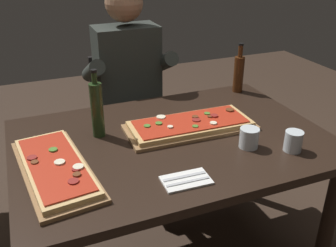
# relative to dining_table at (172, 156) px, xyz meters

# --- Properties ---
(dining_table) EXTENTS (1.40, 0.96, 0.74)m
(dining_table) POSITION_rel_dining_table_xyz_m (0.00, 0.00, 0.00)
(dining_table) COLOR black
(dining_table) RESTS_ON ground_plane
(pizza_rectangular_front) EXTENTS (0.61, 0.28, 0.05)m
(pizza_rectangular_front) POSITION_rel_dining_table_xyz_m (0.11, 0.05, 0.12)
(pizza_rectangular_front) COLOR olive
(pizza_rectangular_front) RESTS_ON dining_table
(pizza_rectangular_left) EXTENTS (0.30, 0.60, 0.05)m
(pizza_rectangular_left) POSITION_rel_dining_table_xyz_m (-0.52, -0.08, 0.12)
(pizza_rectangular_left) COLOR olive
(pizza_rectangular_left) RESTS_ON dining_table
(wine_bottle_dark) EXTENTS (0.06, 0.06, 0.31)m
(wine_bottle_dark) POSITION_rel_dining_table_xyz_m (-0.30, 0.15, 0.23)
(wine_bottle_dark) COLOR #233819
(wine_bottle_dark) RESTS_ON dining_table
(oil_bottle_amber) EXTENTS (0.06, 0.06, 0.29)m
(oil_bottle_amber) POSITION_rel_dining_table_xyz_m (0.58, 0.39, 0.21)
(oil_bottle_amber) COLOR #47230F
(oil_bottle_amber) RESTS_ON dining_table
(tumbler_near_camera) EXTENTS (0.08, 0.08, 0.09)m
(tumbler_near_camera) POSITION_rel_dining_table_xyz_m (0.43, -0.30, 0.13)
(tumbler_near_camera) COLOR silver
(tumbler_near_camera) RESTS_ON dining_table
(tumbler_far_side) EXTENTS (0.08, 0.08, 0.09)m
(tumbler_far_side) POSITION_rel_dining_table_xyz_m (0.27, -0.20, 0.14)
(tumbler_far_side) COLOR silver
(tumbler_far_side) RESTS_ON dining_table
(napkin_cutlery_set) EXTENTS (0.18, 0.12, 0.01)m
(napkin_cutlery_set) POSITION_rel_dining_table_xyz_m (-0.08, -0.33, 0.10)
(napkin_cutlery_set) COLOR white
(napkin_cutlery_set) RESTS_ON dining_table
(diner_chair) EXTENTS (0.44, 0.44, 0.87)m
(diner_chair) POSITION_rel_dining_table_xyz_m (0.03, 0.86, -0.16)
(diner_chair) COLOR black
(diner_chair) RESTS_ON ground_plane
(seated_diner) EXTENTS (0.53, 0.41, 1.33)m
(seated_diner) POSITION_rel_dining_table_xyz_m (0.03, 0.74, 0.10)
(seated_diner) COLOR #23232D
(seated_diner) RESTS_ON ground_plane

